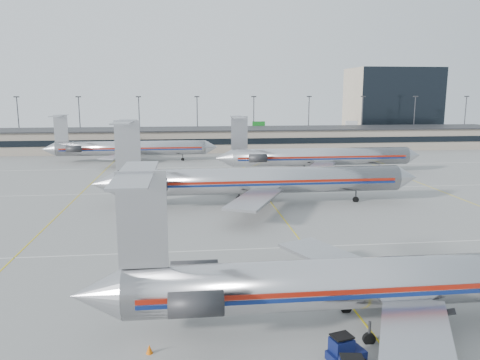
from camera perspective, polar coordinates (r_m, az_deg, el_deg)
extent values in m
plane|color=gray|center=(42.38, 11.40, -12.33)|extent=(260.00, 260.00, 0.00)
cube|color=silver|center=(51.35, 7.96, -8.07)|extent=(160.00, 0.15, 0.02)
cube|color=gray|center=(136.28, -1.25, 4.99)|extent=(160.00, 16.00, 6.00)
cube|color=black|center=(128.23, -0.92, 4.72)|extent=(160.00, 0.20, 1.60)
cube|color=#2D2D30|center=(136.01, -1.26, 6.29)|extent=(162.00, 17.00, 0.30)
cylinder|color=#38383D|center=(157.63, -25.38, 6.38)|extent=(0.30, 0.30, 15.00)
cube|color=#2D2D30|center=(157.38, -25.60, 9.13)|extent=(1.60, 0.40, 0.35)
cylinder|color=#38383D|center=(152.81, -18.94, 6.72)|extent=(0.30, 0.30, 15.00)
cube|color=#2D2D30|center=(152.56, -19.11, 9.57)|extent=(1.60, 0.40, 0.35)
cylinder|color=#38383D|center=(150.01, -12.17, 6.99)|extent=(0.30, 0.30, 15.00)
cube|color=#2D2D30|center=(149.76, -12.28, 9.90)|extent=(1.60, 0.40, 0.35)
cylinder|color=#38383D|center=(149.35, -5.23, 7.17)|extent=(0.30, 0.30, 15.00)
cube|color=#2D2D30|center=(149.09, -5.28, 10.09)|extent=(1.60, 0.40, 0.35)
cylinder|color=#38383D|center=(150.84, 1.68, 7.24)|extent=(0.30, 0.30, 15.00)
cube|color=#2D2D30|center=(150.59, 1.70, 10.13)|extent=(1.60, 0.40, 0.35)
cylinder|color=#38383D|center=(154.44, 8.36, 7.22)|extent=(0.30, 0.30, 15.00)
cube|color=#2D2D30|center=(154.19, 8.44, 10.03)|extent=(1.60, 0.40, 0.35)
cylinder|color=#38383D|center=(159.99, 14.65, 7.10)|extent=(0.30, 0.30, 15.00)
cube|color=#2D2D30|center=(159.75, 14.78, 9.82)|extent=(1.60, 0.40, 0.35)
cylinder|color=#38383D|center=(167.30, 20.45, 6.92)|extent=(0.30, 0.30, 15.00)
cube|color=#2D2D30|center=(167.07, 20.62, 9.52)|extent=(1.60, 0.40, 0.35)
cylinder|color=#38383D|center=(176.15, 25.72, 6.69)|extent=(0.30, 0.30, 15.00)
cube|color=#2D2D30|center=(175.93, 25.92, 9.16)|extent=(1.60, 0.40, 0.35)
cube|color=tan|center=(181.11, 17.98, 8.89)|extent=(30.00, 20.00, 25.00)
cylinder|color=#B9B9BE|center=(35.46, 18.65, -11.58)|extent=(37.89, 3.50, 3.50)
cone|color=#AAAAAF|center=(32.89, -17.08, -13.27)|extent=(3.41, 3.50, 3.50)
cube|color=maroon|center=(33.95, 19.95, -12.41)|extent=(36.00, 0.05, 0.33)
cube|color=navy|center=(34.09, 19.91, -13.00)|extent=(36.00, 0.05, 0.27)
cube|color=#AAAAAF|center=(40.83, 12.15, -9.69)|extent=(8.81, 12.84, 0.30)
cube|color=#AAAAAF|center=(29.72, 20.71, -18.24)|extent=(8.81, 12.84, 0.30)
cube|color=#AAAAAF|center=(30.80, -11.84, -4.83)|extent=(3.22, 0.24, 6.44)
cube|color=#AAAAAF|center=(30.18, -12.60, 0.72)|extent=(2.27, 9.95, 0.17)
cylinder|color=#2D2D30|center=(34.71, -5.58, -11.03)|extent=(3.41, 1.61, 1.61)
cylinder|color=#2D2D30|center=(29.76, -5.38, -14.85)|extent=(3.41, 1.61, 1.61)
cylinder|color=#2D2D30|center=(33.55, 15.49, -17.49)|extent=(0.19, 0.19, 1.56)
cylinder|color=#2D2D30|center=(37.35, 12.82, -14.34)|extent=(0.19, 0.19, 1.56)
cylinder|color=#B9B9BE|center=(68.84, 2.67, -0.07)|extent=(41.37, 3.83, 3.83)
cone|color=#B9B9BE|center=(75.65, 19.62, 0.29)|extent=(3.31, 3.83, 3.83)
cone|color=#AAAAAF|center=(68.97, -16.16, -0.46)|extent=(3.72, 3.83, 3.83)
cube|color=maroon|center=(66.95, 2.93, -0.24)|extent=(39.30, 0.05, 0.36)
cube|color=navy|center=(67.02, 2.93, -0.59)|extent=(39.30, 0.05, 0.29)
cube|color=#AAAAAF|center=(75.79, 0.25, 0.14)|extent=(9.62, 14.02, 0.33)
cube|color=#AAAAAF|center=(61.73, 1.83, -2.29)|extent=(9.62, 14.02, 0.33)
cube|color=#AAAAAF|center=(67.68, -13.54, 4.11)|extent=(3.52, 0.26, 7.03)
cube|color=#AAAAAF|center=(67.44, -13.93, 6.90)|extent=(2.48, 10.86, 0.19)
cylinder|color=#2D2D30|center=(70.97, -10.18, 0.35)|extent=(3.72, 1.76, 1.76)
cylinder|color=#2D2D30|center=(65.19, -10.50, -0.56)|extent=(3.72, 1.76, 1.76)
cylinder|color=#2D2D30|center=(73.08, 13.94, -1.96)|extent=(0.21, 0.21, 1.71)
cylinder|color=#2D2D30|center=(66.59, 0.35, -2.86)|extent=(0.21, 0.21, 1.71)
cylinder|color=#2D2D30|center=(71.39, -0.13, -1.94)|extent=(0.21, 0.21, 1.71)
cylinder|color=black|center=(73.19, 13.92, -2.33)|extent=(0.93, 0.31, 0.93)
cylinder|color=#B9B9BE|center=(97.61, 9.85, 2.82)|extent=(36.74, 3.58, 3.58)
cone|color=#B9B9BE|center=(104.95, 20.35, 2.85)|extent=(3.09, 3.58, 3.58)
cone|color=#AAAAAF|center=(93.97, -2.02, 2.67)|extent=(3.48, 3.58, 3.58)
cube|color=maroon|center=(95.88, 10.15, 2.75)|extent=(34.90, 0.05, 0.34)
cube|color=navy|center=(95.93, 10.14, 2.53)|extent=(34.90, 0.05, 0.27)
cube|color=#AAAAAF|center=(103.70, 7.76, 2.79)|extent=(8.99, 13.11, 0.31)
cube|color=#AAAAAF|center=(90.78, 9.85, 1.62)|extent=(8.99, 13.11, 0.31)
cube|color=#AAAAAF|center=(93.70, -0.08, 5.78)|extent=(3.29, 0.24, 6.57)
cube|color=#AAAAAF|center=(93.46, -0.26, 7.66)|extent=(2.32, 10.15, 0.17)
cylinder|color=#2D2D30|center=(97.37, 1.72, 3.12)|extent=(3.48, 1.64, 1.64)
cylinder|color=#2D2D30|center=(91.97, 2.21, 2.67)|extent=(3.48, 1.64, 1.64)
cylinder|color=#2D2D30|center=(102.22, 16.58, 1.41)|extent=(0.19, 0.19, 1.60)
cylinder|color=#2D2D30|center=(95.00, 8.51, 1.07)|extent=(0.19, 0.19, 1.60)
cylinder|color=#2D2D30|center=(99.43, 7.82, 1.51)|extent=(0.19, 0.19, 1.60)
cylinder|color=black|center=(102.29, 16.57, 1.16)|extent=(0.87, 0.29, 0.87)
cylinder|color=#B9B9BE|center=(115.38, -13.02, 3.81)|extent=(35.15, 3.42, 3.42)
cone|color=#B9B9BE|center=(114.80, -3.51, 4.03)|extent=(2.96, 3.42, 3.42)
cone|color=#AAAAAF|center=(119.11, -22.27, 3.50)|extent=(3.33, 3.42, 3.42)
cube|color=maroon|center=(113.67, -13.12, 3.78)|extent=(33.39, 0.05, 0.32)
cube|color=navy|center=(113.71, -13.11, 3.59)|extent=(33.39, 0.05, 0.26)
cube|color=#AAAAAF|center=(122.09, -13.53, 3.71)|extent=(8.60, 12.54, 0.30)
cube|color=#AAAAAF|center=(109.35, -14.33, 2.90)|extent=(8.60, 12.54, 0.30)
cube|color=#AAAAAF|center=(117.87, -21.00, 5.89)|extent=(3.14, 0.23, 6.29)
cube|color=#AAAAAF|center=(117.77, -21.23, 7.32)|extent=(2.22, 9.71, 0.17)
cylinder|color=#2D2D30|center=(120.08, -19.05, 3.89)|extent=(3.33, 1.57, 1.57)
cylinder|color=#2D2D30|center=(114.97, -19.60, 3.58)|extent=(3.33, 1.57, 1.57)
cylinder|color=#2D2D30|center=(114.95, -7.00, 2.74)|extent=(0.18, 0.18, 1.53)
cylinder|color=#2D2D30|center=(113.86, -14.48, 2.40)|extent=(0.18, 0.18, 1.53)
cylinder|color=#2D2D30|center=(118.22, -14.19, 2.71)|extent=(0.18, 0.18, 1.53)
cylinder|color=black|center=(115.02, -6.99, 2.52)|extent=(0.83, 0.28, 0.83)
cube|color=#0A123B|center=(31.19, 12.82, -20.08)|extent=(2.57, 1.77, 0.53)
cube|color=#0A123B|center=(30.78, 12.27, -19.13)|extent=(1.52, 1.38, 0.96)
cube|color=black|center=(30.47, 12.32, -18.09)|extent=(1.45, 1.31, 0.08)
cylinder|color=black|center=(32.03, 13.99, -19.85)|extent=(0.59, 0.19, 0.59)
cylinder|color=black|center=(31.53, 10.90, -20.25)|extent=(0.59, 0.19, 0.59)
cube|color=black|center=(28.35, 13.54, -20.40)|extent=(1.37, 1.19, 0.09)
cube|color=#9F9F9F|center=(35.86, 21.17, -16.60)|extent=(3.40, 2.37, 0.44)
cube|color=#2D2D30|center=(35.66, 22.08, -15.00)|extent=(3.29, 2.07, 1.15)
cylinder|color=black|center=(36.84, 22.45, -16.24)|extent=(0.44, 0.14, 0.44)
cylinder|color=black|center=(36.08, 23.23, -16.89)|extent=(0.44, 0.14, 0.44)
cylinder|color=black|center=(35.84, 19.07, -16.79)|extent=(0.44, 0.14, 0.44)
cylinder|color=black|center=(35.06, 19.78, -17.48)|extent=(0.44, 0.14, 0.44)
imported|color=#9DE815|center=(34.26, 23.29, -17.01)|extent=(0.82, 0.66, 1.96)
cone|color=#D35A07|center=(32.16, -10.99, -19.57)|extent=(0.59, 0.59, 0.60)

